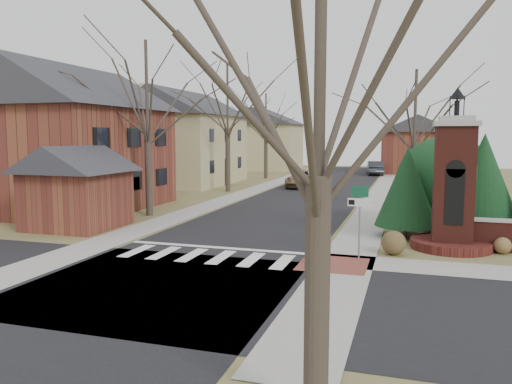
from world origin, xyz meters
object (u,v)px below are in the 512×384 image
(traffic_signal_pole, at_px, (318,194))
(distant_car, at_px, (375,168))
(pickup_truck, at_px, (305,179))
(brick_gate_monument, at_px, (453,196))
(sign_post, at_px, (360,208))

(traffic_signal_pole, relative_size, distant_car, 0.91)
(pickup_truck, bearing_deg, traffic_signal_pole, -75.17)
(distant_car, bearing_deg, brick_gate_monument, 90.78)
(distant_car, bearing_deg, pickup_truck, 65.62)
(sign_post, height_order, pickup_truck, sign_post)
(sign_post, distance_m, brick_gate_monument, 4.55)
(traffic_signal_pole, height_order, pickup_truck, traffic_signal_pole)
(brick_gate_monument, bearing_deg, distant_car, 98.30)
(brick_gate_monument, bearing_deg, sign_post, -138.58)
(brick_gate_monument, height_order, pickup_truck, brick_gate_monument)
(traffic_signal_pole, xyz_separation_m, sign_post, (1.29, 1.41, -0.64))
(traffic_signal_pole, height_order, brick_gate_monument, brick_gate_monument)
(brick_gate_monument, distance_m, pickup_truck, 24.39)
(sign_post, relative_size, brick_gate_monument, 0.42)
(traffic_signal_pole, bearing_deg, distant_car, 91.20)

